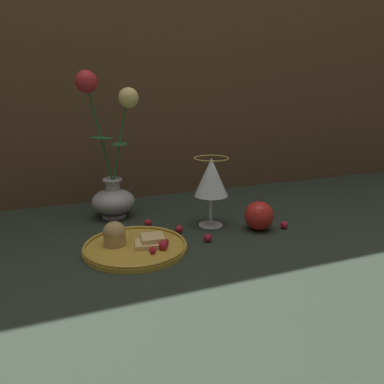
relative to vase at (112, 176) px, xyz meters
The scene contains 9 objects.
ground_plane 0.23m from the vase, 47.26° to the right, with size 2.40×2.40×0.00m, color #232D23.
vase is the anchor object (origin of this frame).
plate_with_pastries 0.26m from the vase, 90.56° to the right, with size 0.23×0.23×0.06m.
wine_glass 0.27m from the vase, 35.23° to the right, with size 0.09×0.09×0.18m.
apple_beside_vase 0.40m from the vase, 35.60° to the right, with size 0.07×0.07×0.09m.
berry_near_plate 0.32m from the vase, 56.49° to the right, with size 0.02×0.02×0.02m, color #AD192D.
berry_front_center 0.16m from the vase, 56.50° to the right, with size 0.02×0.02×0.02m, color #AD192D.
berry_by_glass_stem 0.47m from the vase, 32.90° to the right, with size 0.02×0.02×0.02m, color #AD192D.
berry_under_candlestick 0.24m from the vase, 54.43° to the right, with size 0.02×0.02×0.02m, color #AD192D.
Camera 1 is at (-0.30, -0.84, 0.34)m, focal length 35.00 mm.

